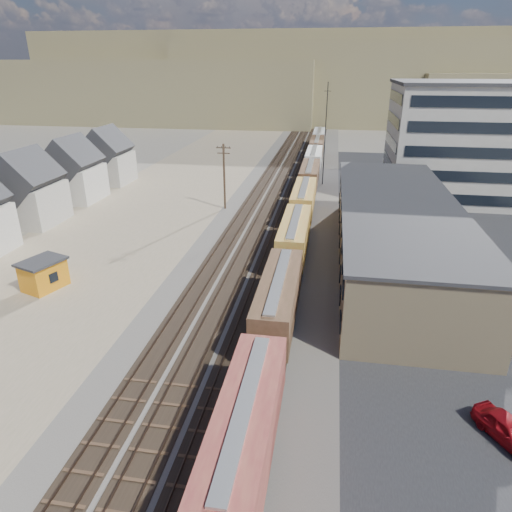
% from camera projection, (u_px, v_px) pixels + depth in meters
% --- Properties ---
extents(ground, '(300.00, 300.00, 0.00)m').
position_uv_depth(ground, '(208.00, 390.00, 31.74)').
color(ground, '#6B6356').
rests_on(ground, ground).
extents(ballast_bed, '(18.00, 200.00, 0.06)m').
position_uv_depth(ballast_bed, '(285.00, 197.00, 77.13)').
color(ballast_bed, '#4C4742').
rests_on(ballast_bed, ground).
extents(dirt_yard, '(24.00, 180.00, 0.03)m').
position_uv_depth(dirt_yard, '(150.00, 209.00, 71.07)').
color(dirt_yard, '#7E7357').
rests_on(dirt_yard, ground).
extents(asphalt_lot, '(26.00, 120.00, 0.04)m').
position_uv_depth(asphalt_lot, '(438.00, 235.00, 60.20)').
color(asphalt_lot, '#232326').
rests_on(asphalt_lot, ground).
extents(rail_tracks, '(11.40, 200.00, 0.24)m').
position_uv_depth(rail_tracks, '(282.00, 197.00, 77.18)').
color(rail_tracks, black).
rests_on(rail_tracks, ground).
extents(freight_train, '(3.00, 119.74, 4.46)m').
position_uv_depth(freight_train, '(307.00, 187.00, 72.71)').
color(freight_train, black).
rests_on(freight_train, ground).
extents(warehouse, '(12.40, 40.40, 7.25)m').
position_uv_depth(warehouse, '(395.00, 232.00, 50.76)').
color(warehouse, tan).
rests_on(warehouse, ground).
extents(office_tower, '(22.60, 18.60, 18.45)m').
position_uv_depth(office_tower, '(461.00, 141.00, 73.81)').
color(office_tower, '#9E998E').
rests_on(office_tower, ground).
extents(utility_pole_north, '(2.20, 0.32, 10.00)m').
position_uv_depth(utility_pole_north, '(224.00, 175.00, 69.09)').
color(utility_pole_north, '#382619').
rests_on(utility_pole_north, ground).
extents(radio_mast, '(1.20, 0.16, 18.00)m').
position_uv_depth(radio_mast, '(325.00, 135.00, 81.76)').
color(radio_mast, black).
rests_on(radio_mast, ground).
extents(hills_north, '(265.00, 80.00, 32.00)m').
position_uv_depth(hills_north, '(318.00, 82.00, 178.70)').
color(hills_north, brown).
rests_on(hills_north, ground).
extents(maintenance_shed, '(4.40, 4.99, 3.05)m').
position_uv_depth(maintenance_shed, '(44.00, 274.00, 45.51)').
color(maintenance_shed, orange).
rests_on(maintenance_shed, ground).
extents(parked_car_red, '(3.85, 4.83, 1.54)m').
position_uv_depth(parked_car_red, '(509.00, 430.00, 27.21)').
color(parked_car_red, maroon).
rests_on(parked_car_red, ground).
extents(parked_car_silver, '(4.99, 3.35, 1.34)m').
position_uv_depth(parked_car_silver, '(492.00, 314.00, 40.02)').
color(parked_car_silver, '#B3B5BB').
rests_on(parked_car_silver, ground).
extents(parked_car_blue, '(3.92, 5.53, 1.40)m').
position_uv_depth(parked_car_blue, '(415.00, 216.00, 65.47)').
color(parked_car_blue, navy).
rests_on(parked_car_blue, ground).
extents(parked_car_far, '(1.79, 3.98, 1.33)m').
position_uv_depth(parked_car_far, '(468.00, 184.00, 82.93)').
color(parked_car_far, silver).
rests_on(parked_car_far, ground).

